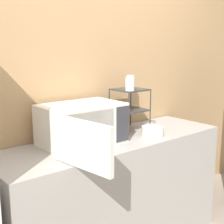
% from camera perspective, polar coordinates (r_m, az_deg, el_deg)
% --- Properties ---
extents(wall_back, '(8.00, 0.06, 2.60)m').
position_cam_1_polar(wall_back, '(2.57, -4.27, 4.78)').
color(wall_back, tan).
rests_on(wall_back, ground_plane).
extents(counter, '(1.89, 0.59, 0.93)m').
position_cam_1_polar(counter, '(2.56, 0.48, -14.90)').
color(counter, '#9E9993').
rests_on(counter, ground_plane).
extents(microwave, '(0.61, 0.82, 0.29)m').
position_cam_1_polar(microwave, '(2.22, -5.53, -2.36)').
color(microwave, silver).
rests_on(microwave, counter).
extents(dish_rack, '(0.25, 0.25, 0.35)m').
position_cam_1_polar(dish_rack, '(2.58, 3.28, 2.07)').
color(dish_rack, '#333333').
rests_on(dish_rack, counter).
extents(glass_front_left, '(0.07, 0.07, 0.10)m').
position_cam_1_polar(glass_front_left, '(2.44, 3.30, 5.12)').
color(glass_front_left, silver).
rests_on(glass_front_left, dish_rack).
extents(glass_back_right, '(0.07, 0.07, 0.10)m').
position_cam_1_polar(glass_back_right, '(2.66, 3.40, 5.65)').
color(glass_back_right, silver).
rests_on(glass_back_right, dish_rack).
extents(bowl, '(0.17, 0.17, 0.08)m').
position_cam_1_polar(bowl, '(2.47, 7.43, -3.56)').
color(bowl, silver).
rests_on(bowl, counter).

